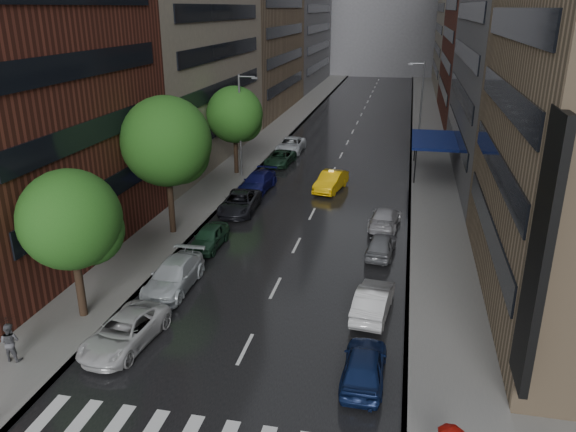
{
  "coord_description": "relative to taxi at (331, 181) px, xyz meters",
  "views": [
    {
      "loc": [
        6.36,
        -16.7,
        14.45
      ],
      "look_at": [
        0.0,
        13.34,
        3.0
      ],
      "focal_mm": 35.0,
      "sensor_mm": 36.0,
      "label": 1
    }
  ],
  "objects": [
    {
      "name": "tree_far",
      "position": [
        -9.16,
        3.03,
        4.69
      ],
      "size": [
        5.03,
        5.03,
        8.02
      ],
      "color": "#382619",
      "rests_on": "ground"
    },
    {
      "name": "tree_near",
      "position": [
        -9.16,
        -22.99,
        4.38
      ],
      "size": [
        4.75,
        4.75,
        7.58
      ],
      "color": "#382619",
      "rests_on": "ground"
    },
    {
      "name": "parked_cars_left",
      "position": [
        -5.96,
        -5.74,
        -0.06
      ],
      "size": [
        2.81,
        42.45,
        1.53
      ],
      "color": "silver",
      "rests_on": "ground"
    },
    {
      "name": "awning",
      "position": [
        8.42,
        6.98,
        2.34
      ],
      "size": [
        4.0,
        8.0,
        3.12
      ],
      "color": "navy",
      "rests_on": "sidewalk_right"
    },
    {
      "name": "building_far",
      "position": [
        -0.56,
        89.98,
        15.2
      ],
      "size": [
        40.0,
        14.0,
        32.0
      ],
      "primitive_type": "cube",
      "color": "slate",
      "rests_on": "ground"
    },
    {
      "name": "sidewalk_left",
      "position": [
        -9.56,
        21.98,
        -0.72
      ],
      "size": [
        4.0,
        140.0,
        0.15
      ],
      "primitive_type": "cube",
      "color": "gray",
      "rests_on": "ground"
    },
    {
      "name": "road",
      "position": [
        -0.56,
        21.98,
        -0.79
      ],
      "size": [
        14.0,
        140.0,
        0.01
      ],
      "primitive_type": "cube",
      "color": "black",
      "rests_on": "ground"
    },
    {
      "name": "taxi",
      "position": [
        0.0,
        0.0,
        0.0
      ],
      "size": [
        2.55,
        5.07,
        1.59
      ],
      "primitive_type": "imported",
      "rotation": [
        0.0,
        0.0,
        -0.19
      ],
      "color": "yellow",
      "rests_on": "ground"
    },
    {
      "name": "street_lamp_left",
      "position": [
        -8.29,
        1.98,
        4.09
      ],
      "size": [
        1.74,
        0.22,
        9.0
      ],
      "color": "gray",
      "rests_on": "sidewalk_left"
    },
    {
      "name": "ground",
      "position": [
        -0.56,
        -28.02,
        -0.8
      ],
      "size": [
        220.0,
        220.0,
        0.0
      ],
      "primitive_type": "plane",
      "color": "gray",
      "rests_on": "ground"
    },
    {
      "name": "buildings_right",
      "position": [
        14.43,
        28.68,
        14.24
      ],
      "size": [
        8.05,
        109.1,
        36.0
      ],
      "color": "#937A5B",
      "rests_on": "ground"
    },
    {
      "name": "ped_black_umbrella",
      "position": [
        -10.11,
        -27.06,
        0.58
      ],
      "size": [
        0.96,
        0.98,
        2.09
      ],
      "color": "#525258",
      "rests_on": "sidewalk_left"
    },
    {
      "name": "tree_mid",
      "position": [
        -9.16,
        -11.76,
        5.57
      ],
      "size": [
        5.84,
        5.84,
        9.3
      ],
      "color": "#382619",
      "rests_on": "ground"
    },
    {
      "name": "street_lamp_right",
      "position": [
        7.16,
        16.98,
        4.09
      ],
      "size": [
        1.74,
        0.22,
        9.0
      ],
      "color": "gray",
      "rests_on": "sidewalk_right"
    },
    {
      "name": "parked_cars_right",
      "position": [
        4.84,
        -16.18,
        -0.09
      ],
      "size": [
        2.33,
        22.21,
        1.49
      ],
      "color": "#0F1D48",
      "rests_on": "ground"
    },
    {
      "name": "sidewalk_right",
      "position": [
        8.44,
        21.98,
        -0.72
      ],
      "size": [
        4.0,
        140.0,
        0.15
      ],
      "primitive_type": "cube",
      "color": "gray",
      "rests_on": "ground"
    }
  ]
}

